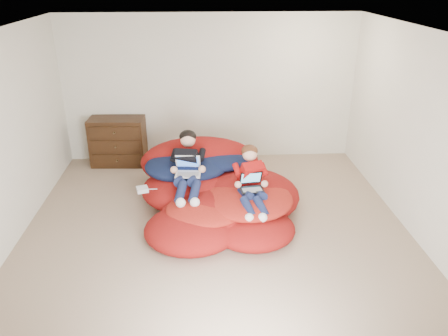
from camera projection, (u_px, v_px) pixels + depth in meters
The scene contains 9 objects.
room_shell at pixel (216, 215), 5.63m from camera, with size 5.10×5.10×2.77m.
dresser at pixel (118, 141), 7.52m from camera, with size 0.95×0.55×0.83m.
beanbag_pile at pixel (214, 191), 6.14m from camera, with size 2.31×2.46×0.87m.
cream_pillow at pixel (180, 147), 6.72m from camera, with size 0.43×0.27×0.27m, color beige.
older_boy at pixel (188, 163), 6.04m from camera, with size 0.39×1.17×0.68m.
younger_boy at pixel (251, 178), 5.71m from camera, with size 0.39×0.99×0.68m.
laptop_white at pixel (188, 169), 5.97m from camera, with size 0.36×0.37×0.23m.
laptop_black at pixel (251, 184), 5.69m from camera, with size 0.32×0.32×0.21m.
power_adapter at pixel (142, 189), 5.86m from camera, with size 0.15×0.15×0.06m, color silver.
Camera 1 is at (-0.17, -4.87, 3.10)m, focal length 35.00 mm.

